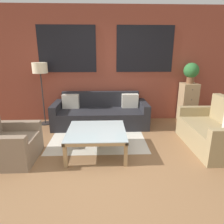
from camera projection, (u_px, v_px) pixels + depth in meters
ground_plane at (109, 169)px, 3.09m from camera, size 16.00×16.00×0.00m
wall_back_brick at (106, 65)px, 5.02m from camera, size 8.40×0.09×2.80m
rug at (98, 138)px, 4.20m from camera, size 1.94×1.48×0.00m
couch_dark at (101, 114)px, 4.87m from camera, size 2.24×0.88×0.78m
settee_vintage at (214, 132)px, 3.70m from camera, size 0.80×1.43×0.92m
armchair_corner at (9, 144)px, 3.28m from camera, size 0.80×0.82×0.84m
coffee_table at (96, 133)px, 3.50m from camera, size 1.01×1.01×0.43m
floor_lamp at (40, 72)px, 4.66m from camera, size 0.35×0.35×1.50m
drawer_cabinet at (188, 103)px, 5.09m from camera, size 0.38×0.41×0.99m
potted_plant at (191, 71)px, 4.86m from camera, size 0.37×0.37×0.50m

